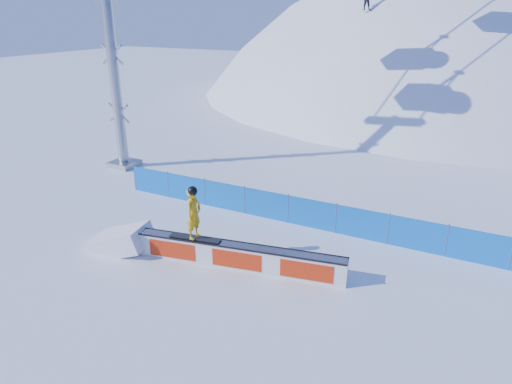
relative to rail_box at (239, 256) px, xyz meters
The scene contains 6 objects.
ground 3.13m from the rail_box, ahead, with size 160.00×160.00×0.00m, color white.
snow_hill 45.49m from the rail_box, 85.79° to the left, with size 64.00×64.00×64.00m.
safety_fence 5.02m from the rail_box, 52.51° to the left, with size 22.05×0.05×1.30m.
rail_box is the anchor object (origin of this frame).
snow_ramp 4.52m from the rail_box, 169.75° to the right, with size 2.03×1.36×0.76m, color white, non-canonical shape.
snowboarder 2.07m from the rail_box, 169.75° to the right, with size 1.83×0.65×1.89m.
Camera 1 is at (3.59, -11.06, 8.02)m, focal length 32.00 mm.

